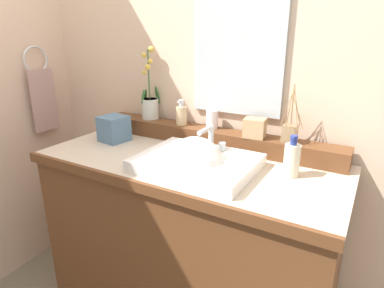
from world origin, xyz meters
name	(u,v)px	position (x,y,z in m)	size (l,w,h in m)	color
wall_back	(228,75)	(0.00, 0.41, 1.22)	(3.05, 0.20, 2.45)	beige
vanity_cabinet	(188,242)	(0.00, 0.00, 0.45)	(1.38, 0.62, 0.89)	brown
back_ledge	(211,137)	(0.00, 0.23, 0.93)	(1.30, 0.12, 0.09)	brown
sink_basin	(195,166)	(0.09, -0.08, 0.90)	(0.49, 0.37, 0.28)	white
soap_bar	(182,143)	(-0.05, 0.03, 0.95)	(0.07, 0.04, 0.02)	beige
potted_plant	(150,103)	(-0.39, 0.25, 1.06)	(0.10, 0.12, 0.39)	silver
soap_dispenser	(181,115)	(-0.17, 0.23, 1.03)	(0.06, 0.06, 0.13)	#D7B986
tumbler_cup	(212,119)	(-0.01, 0.25, 1.02)	(0.06, 0.06, 0.09)	white
reed_diffuser	(290,132)	(0.39, 0.22, 1.02)	(0.10, 0.11, 0.26)	#8E7250
trinket_box	(255,128)	(0.23, 0.21, 1.02)	(0.10, 0.08, 0.09)	tan
lotion_bottle	(292,159)	(0.45, 0.05, 0.96)	(0.06, 0.07, 0.17)	beige
tissue_box	(114,129)	(-0.48, 0.04, 0.95)	(0.13, 0.13, 0.13)	slate
mirror	(237,51)	(0.10, 0.30, 1.35)	(0.46, 0.02, 0.60)	silver
towel_ring	(36,60)	(-1.10, 0.08, 1.28)	(0.16, 0.16, 0.01)	silver
hand_towel	(44,100)	(-1.08, 0.08, 1.04)	(0.02, 0.16, 0.38)	tan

